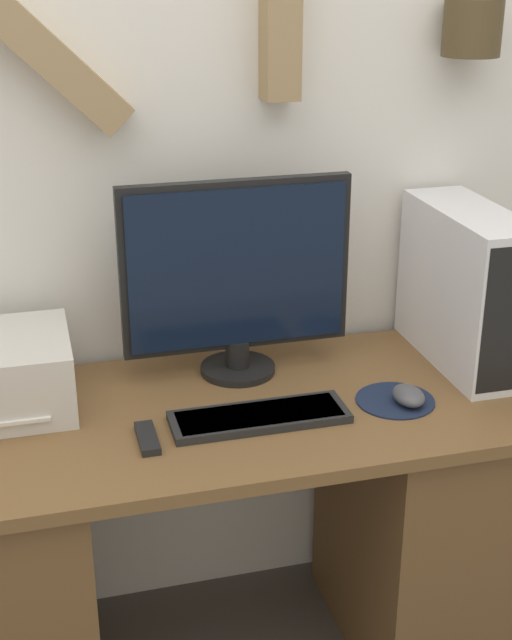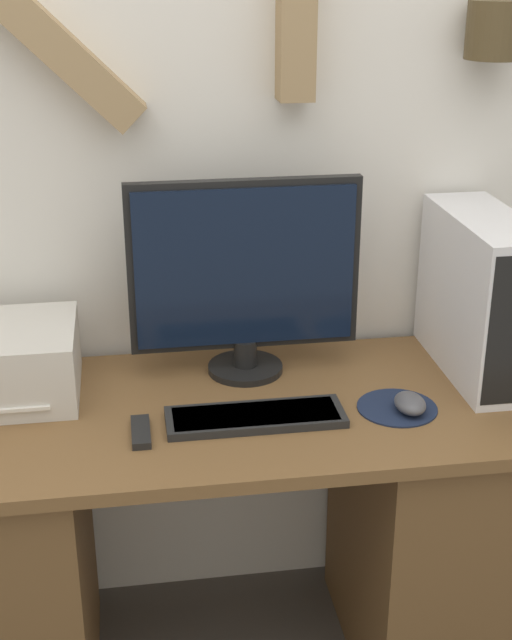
{
  "view_description": "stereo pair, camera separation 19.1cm",
  "coord_description": "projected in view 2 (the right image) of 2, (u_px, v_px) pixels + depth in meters",
  "views": [
    {
      "loc": [
        -0.38,
        -1.39,
        1.68
      ],
      "look_at": [
        0.08,
        0.31,
        0.94
      ],
      "focal_mm": 50.0,
      "sensor_mm": 36.0,
      "label": 1
    },
    {
      "loc": [
        -0.19,
        -1.43,
        1.68
      ],
      "look_at": [
        0.08,
        0.31,
        0.94
      ],
      "focal_mm": 50.0,
      "sensor_mm": 36.0,
      "label": 2
    }
  ],
  "objects": [
    {
      "name": "desk",
      "position": [
        224.0,
        539.0,
        2.11
      ],
      "size": [
        1.5,
        0.62,
        0.74
      ],
      "color": "brown",
      "rests_on": "ground_plane"
    },
    {
      "name": "keyboard",
      "position": [
        255.0,
        417.0,
        1.91
      ],
      "size": [
        0.38,
        0.13,
        0.02
      ],
      "color": "black",
      "rests_on": "desk"
    },
    {
      "name": "wall_back",
      "position": [
        204.0,
        94.0,
        2.06
      ],
      "size": [
        6.4,
        0.19,
        2.88
      ],
      "color": "white",
      "rests_on": "ground_plane"
    },
    {
      "name": "computer_tower",
      "position": [
        481.0,
        296.0,
        2.08
      ],
      "size": [
        0.16,
        0.44,
        0.38
      ],
      "color": "white",
      "rests_on": "desk"
    },
    {
      "name": "monitor",
      "position": [
        245.0,
        274.0,
        2.05
      ],
      "size": [
        0.54,
        0.18,
        0.47
      ],
      "color": "black",
      "rests_on": "desk"
    },
    {
      "name": "mouse",
      "position": [
        410.0,
        403.0,
        1.94
      ],
      "size": [
        0.07,
        0.09,
        0.04
      ],
      "color": "#4C4C51",
      "rests_on": "mousepad"
    },
    {
      "name": "mousepad",
      "position": [
        397.0,
        408.0,
        1.97
      ],
      "size": [
        0.18,
        0.18,
        0.0
      ],
      "color": "#19233D",
      "rests_on": "desk"
    },
    {
      "name": "remote_control",
      "position": [
        141.0,
        432.0,
        1.85
      ],
      "size": [
        0.04,
        0.12,
        0.02
      ],
      "color": "black",
      "rests_on": "desk"
    }
  ]
}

